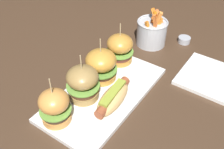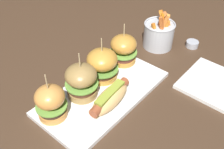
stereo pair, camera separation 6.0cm
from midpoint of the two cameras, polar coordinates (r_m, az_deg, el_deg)
The scene contains 10 objects.
ground_plane at distance 0.81m, azimuth 0.26°, elevation -4.44°, with size 3.00×3.00×0.00m, color #422D1E.
platter_main at distance 0.80m, azimuth 0.26°, elevation -4.08°, with size 0.41×0.21×0.01m, color white.
hot_dog at distance 0.74m, azimuth 1.90°, elevation -5.08°, with size 0.16×0.07×0.05m.
slider_far_left at distance 0.71m, azimuth -10.80°, elevation -5.96°, with size 0.09×0.09×0.14m.
slider_center_left at distance 0.75m, azimuth -4.39°, elevation -1.42°, with size 0.10×0.10×0.15m.
slider_center_right at distance 0.81m, azimuth -0.04°, elevation 2.23°, with size 0.10×0.10×0.15m.
slider_far_right at distance 0.88m, azimuth 4.47°, elevation 5.54°, with size 0.09×0.09×0.14m.
fries_bucket at distance 1.01m, azimuth 11.84°, elevation 8.51°, with size 0.11×0.11×0.14m.
sauce_ramekin at distance 1.06m, azimuth 18.61°, elevation 6.28°, with size 0.05×0.05×0.02m.
side_plate at distance 0.90m, azimuth 23.23°, elevation -2.02°, with size 0.19×0.19×0.01m, color white.
Camera 2 is at (-0.42, -0.39, 0.57)m, focal length 42.09 mm.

